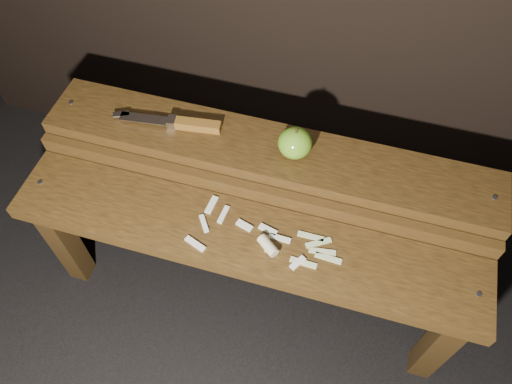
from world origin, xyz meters
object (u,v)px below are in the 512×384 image
(bench_rear_tier, at_px, (267,169))
(apple, at_px, (295,143))
(knife, at_px, (184,124))
(bench_front_tier, at_px, (243,251))

(bench_rear_tier, bearing_deg, apple, 3.61)
(knife, bearing_deg, apple, -1.07)
(bench_front_tier, relative_size, apple, 13.44)
(bench_front_tier, relative_size, knife, 4.07)
(bench_front_tier, bearing_deg, knife, 134.18)
(bench_rear_tier, xyz_separation_m, knife, (-0.23, 0.01, 0.10))
(apple, bearing_deg, bench_rear_tier, -176.39)
(apple, bearing_deg, knife, 178.93)
(apple, xyz_separation_m, knife, (-0.30, 0.01, -0.03))
(bench_front_tier, relative_size, bench_rear_tier, 1.00)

